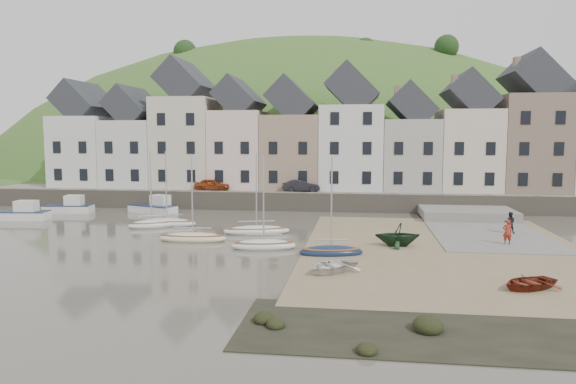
# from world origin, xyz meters

# --- Properties ---
(ground) EXTENTS (160.00, 160.00, 0.00)m
(ground) POSITION_xyz_m (0.00, 0.00, 0.00)
(ground) COLOR #4E483D
(ground) RESTS_ON ground
(quay_land) EXTENTS (90.00, 30.00, 1.50)m
(quay_land) POSITION_xyz_m (0.00, 32.00, 0.75)
(quay_land) COLOR #3C6127
(quay_land) RESTS_ON ground
(quay_street) EXTENTS (70.00, 7.00, 0.10)m
(quay_street) POSITION_xyz_m (0.00, 20.50, 1.55)
(quay_street) COLOR slate
(quay_street) RESTS_ON quay_land
(seawall) EXTENTS (70.00, 1.20, 1.80)m
(seawall) POSITION_xyz_m (0.00, 17.00, 0.90)
(seawall) COLOR slate
(seawall) RESTS_ON ground
(beach) EXTENTS (18.00, 26.00, 0.06)m
(beach) POSITION_xyz_m (11.00, 0.00, 0.03)
(beach) COLOR #7B684B
(beach) RESTS_ON ground
(slipway) EXTENTS (8.00, 18.00, 0.12)m
(slipway) POSITION_xyz_m (15.00, 8.00, 0.06)
(slipway) COLOR slate
(slipway) RESTS_ON ground
(hillside) EXTENTS (134.40, 84.00, 84.00)m
(hillside) POSITION_xyz_m (-5.00, 60.00, -17.99)
(hillside) COLOR #3C6127
(hillside) RESTS_ON ground
(townhouse_terrace) EXTENTS (61.05, 8.00, 13.93)m
(townhouse_terrace) POSITION_xyz_m (1.76, 24.00, 7.32)
(townhouse_terrace) COLOR silver
(townhouse_terrace) RESTS_ON quay_land
(sailboat_0) EXTENTS (4.94, 1.55, 6.32)m
(sailboat_0) POSITION_xyz_m (-10.14, 6.72, 0.26)
(sailboat_0) COLOR silver
(sailboat_0) RESTS_ON ground
(sailboat_1) EXTENTS (4.03, 3.12, 6.32)m
(sailboat_1) POSITION_xyz_m (-11.06, 5.75, 0.27)
(sailboat_1) COLOR silver
(sailboat_1) RESTS_ON ground
(sailboat_2) EXTENTS (4.86, 1.80, 6.32)m
(sailboat_2) POSITION_xyz_m (-6.02, 0.70, 0.26)
(sailboat_2) COLOR beige
(sailboat_2) RESTS_ON ground
(sailboat_3) EXTENTS (5.24, 2.70, 6.32)m
(sailboat_3) POSITION_xyz_m (-2.15, 4.16, 0.26)
(sailboat_3) COLOR silver
(sailboat_3) RESTS_ON ground
(sailboat_4) EXTENTS (4.47, 2.29, 6.32)m
(sailboat_4) POSITION_xyz_m (-0.63, -1.14, 0.26)
(sailboat_4) COLOR silver
(sailboat_4) RESTS_ON ground
(sailboat_5) EXTENTS (4.18, 2.20, 6.32)m
(sailboat_5) POSITION_xyz_m (3.84, -2.53, 0.27)
(sailboat_5) COLOR #14223F
(sailboat_5) RESTS_ON ground
(motorboat_0) EXTENTS (4.67, 2.28, 1.70)m
(motorboat_0) POSITION_xyz_m (-22.07, 12.68, 0.58)
(motorboat_0) COLOR silver
(motorboat_0) RESTS_ON ground
(motorboat_1) EXTENTS (5.21, 2.21, 1.70)m
(motorboat_1) POSITION_xyz_m (-24.03, 8.08, 0.58)
(motorboat_1) COLOR silver
(motorboat_1) RESTS_ON ground
(motorboat_2) EXTENTS (5.14, 3.38, 1.70)m
(motorboat_2) POSITION_xyz_m (-13.96, 13.67, 0.58)
(motorboat_2) COLOR silver
(motorboat_2) RESTS_ON ground
(rowboat_white) EXTENTS (3.85, 3.91, 0.66)m
(rowboat_white) POSITION_xyz_m (4.11, -6.82, 0.39)
(rowboat_white) COLOR silver
(rowboat_white) RESTS_ON beach
(rowboat_green) EXTENTS (3.30, 2.96, 1.56)m
(rowboat_green) POSITION_xyz_m (8.06, 0.59, 0.84)
(rowboat_green) COLOR #17331B
(rowboat_green) RESTS_ON beach
(rowboat_red) EXTENTS (3.69, 3.43, 0.62)m
(rowboat_red) POSITION_xyz_m (13.63, -8.76, 0.37)
(rowboat_red) COLOR maroon
(rowboat_red) RESTS_ON beach
(person_red) EXTENTS (0.62, 0.41, 1.67)m
(person_red) POSITION_xyz_m (15.38, 1.92, 0.95)
(person_red) COLOR maroon
(person_red) RESTS_ON slipway
(person_dark) EXTENTS (0.89, 0.77, 1.60)m
(person_dark) POSITION_xyz_m (16.67, 6.26, 0.92)
(person_dark) COLOR black
(person_dark) RESTS_ON slipway
(car_left) EXTENTS (3.78, 1.71, 1.26)m
(car_left) POSITION_xyz_m (-9.91, 19.50, 2.23)
(car_left) COLOR maroon
(car_left) RESTS_ON quay_street
(car_right) EXTENTS (3.99, 2.35, 1.24)m
(car_right) POSITION_xyz_m (-0.48, 19.50, 2.22)
(car_right) COLOR black
(car_right) RESTS_ON quay_street
(shore_rocks) EXTENTS (14.00, 6.00, 0.76)m
(shore_rocks) POSITION_xyz_m (7.97, -15.42, 0.10)
(shore_rocks) COLOR black
(shore_rocks) RESTS_ON ground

